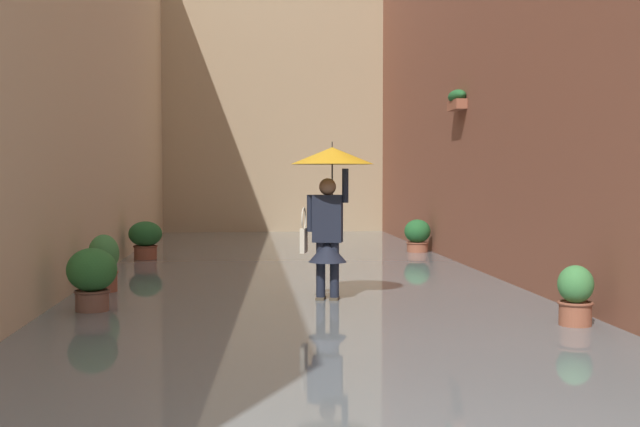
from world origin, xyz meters
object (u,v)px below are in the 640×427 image
(potted_plant_mid_right, at_px, (145,239))
(potted_plant_far_left, at_px, (575,297))
(potted_plant_near_right, at_px, (104,263))
(person_wading, at_px, (330,189))
(potted_plant_near_left, at_px, (417,236))
(potted_plant_far_right, at_px, (92,277))

(potted_plant_mid_right, distance_m, potted_plant_far_left, 9.26)
(potted_plant_near_right, bearing_deg, person_wading, 161.56)
(potted_plant_mid_right, bearing_deg, potted_plant_near_left, -169.93)
(potted_plant_mid_right, distance_m, potted_plant_far_right, 6.04)
(potted_plant_near_left, xyz_separation_m, potted_plant_near_right, (5.57, 5.37, 0.05))
(potted_plant_far_right, bearing_deg, potted_plant_far_left, 165.14)
(potted_plant_near_left, height_order, potted_plant_far_right, potted_plant_far_right)
(person_wading, height_order, potted_plant_near_right, person_wading)
(potted_plant_far_right, distance_m, potted_plant_near_right, 1.65)
(potted_plant_far_right, distance_m, potted_plant_far_left, 5.55)
(potted_plant_mid_right, height_order, potted_plant_near_right, potted_plant_near_right)
(person_wading, height_order, potted_plant_far_left, person_wading)
(potted_plant_near_right, relative_size, potted_plant_far_left, 1.20)
(potted_plant_far_right, bearing_deg, potted_plant_near_right, -85.00)
(potted_plant_mid_right, relative_size, potted_plant_far_right, 0.98)
(person_wading, xyz_separation_m, potted_plant_far_right, (2.92, 0.63, -1.04))
(potted_plant_mid_right, relative_size, potted_plant_near_right, 0.93)
(potted_plant_far_left, bearing_deg, potted_plant_near_right, -29.13)
(potted_plant_near_right, height_order, potted_plant_far_left, potted_plant_near_right)
(potted_plant_far_left, bearing_deg, potted_plant_far_right, -14.86)
(potted_plant_far_right, bearing_deg, potted_plant_near_left, -127.71)
(potted_plant_near_right, xyz_separation_m, potted_plant_far_left, (-5.51, 3.07, -0.09))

